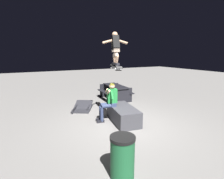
% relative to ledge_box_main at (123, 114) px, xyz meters
% --- Properties ---
extents(ground_plane, '(40.00, 40.00, 0.00)m').
position_rel_ledge_box_main_xyz_m(ground_plane, '(-0.21, 0.13, -0.27)').
color(ground_plane, slate).
extents(ledge_box_main, '(1.68, 1.01, 0.54)m').
position_rel_ledge_box_main_xyz_m(ledge_box_main, '(0.00, 0.00, 0.00)').
color(ledge_box_main, '#38383D').
rests_on(ledge_box_main, ground).
extents(person_sitting_on_ledge, '(0.60, 0.78, 1.37)m').
position_rel_ledge_box_main_xyz_m(person_sitting_on_ledge, '(0.32, 0.38, 0.51)').
color(person_sitting_on_ledge, '#2D3856').
rests_on(person_sitting_on_ledge, ground).
extents(skateboard, '(1.04, 0.44, 0.18)m').
position_rel_ledge_box_main_xyz_m(skateboard, '(0.31, 0.13, 1.64)').
color(skateboard, black).
extents(skater_airborne, '(0.64, 0.88, 1.12)m').
position_rel_ledge_box_main_xyz_m(skater_airborne, '(0.37, 0.11, 2.33)').
color(skater_airborne, black).
extents(kicker_ramp, '(1.38, 1.22, 0.34)m').
position_rel_ledge_box_main_xyz_m(kicker_ramp, '(2.04, 0.81, -0.21)').
color(kicker_ramp, '#28282D').
rests_on(kicker_ramp, ground).
extents(picnic_table_back, '(1.78, 1.44, 0.75)m').
position_rel_ledge_box_main_xyz_m(picnic_table_back, '(2.83, -1.23, 0.23)').
color(picnic_table_back, black).
rests_on(picnic_table_back, ground).
extents(trash_bin, '(0.49, 0.49, 0.86)m').
position_rel_ledge_box_main_xyz_m(trash_bin, '(-2.44, 1.49, 0.16)').
color(trash_bin, '#19512D').
rests_on(trash_bin, ground).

